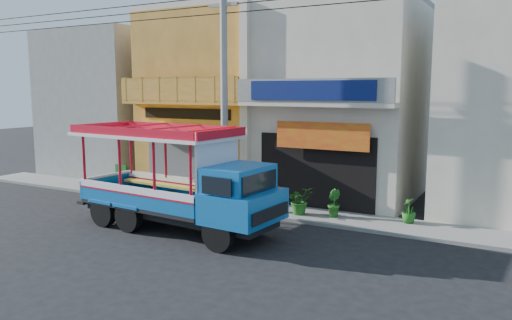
{
  "coord_description": "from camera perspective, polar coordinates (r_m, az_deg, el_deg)",
  "views": [
    {
      "loc": [
        8.92,
        -12.39,
        4.59
      ],
      "look_at": [
        0.77,
        2.5,
        2.18
      ],
      "focal_mm": 35.0,
      "sensor_mm": 36.0,
      "label": 1
    }
  ],
  "objects": [
    {
      "name": "ground",
      "position": [
        15.94,
        -6.85,
        -8.71
      ],
      "size": [
        90.0,
        90.0,
        0.0
      ],
      "primitive_type": "plane",
      "color": "black",
      "rests_on": "ground"
    },
    {
      "name": "sidewalk",
      "position": [
        19.2,
        0.12,
        -5.56
      ],
      "size": [
        30.0,
        2.0,
        0.12
      ],
      "primitive_type": "cube",
      "color": "slate",
      "rests_on": "ground"
    },
    {
      "name": "shophouse_left",
      "position": [
        24.11,
        -3.76,
        6.93
      ],
      "size": [
        6.0,
        7.5,
        8.24
      ],
      "color": "#A97325",
      "rests_on": "ground"
    },
    {
      "name": "shophouse_right",
      "position": [
        21.5,
        9.97,
        6.68
      ],
      "size": [
        6.0,
        6.75,
        8.24
      ],
      "color": "beige",
      "rests_on": "ground"
    },
    {
      "name": "party_pilaster",
      "position": [
        19.9,
        -1.24,
        6.39
      ],
      "size": [
        0.35,
        0.3,
        8.0
      ],
      "primitive_type": "cube",
      "color": "beige",
      "rests_on": "ground"
    },
    {
      "name": "filler_building_left",
      "position": [
        28.51,
        -15.75,
        6.21
      ],
      "size": [
        6.0,
        6.0,
        7.6
      ],
      "primitive_type": "cube",
      "color": "gray",
      "rests_on": "ground"
    },
    {
      "name": "utility_pole",
      "position": [
        18.49,
        -3.28,
        9.45
      ],
      "size": [
        28.0,
        0.26,
        9.0
      ],
      "color": "gray",
      "rests_on": "ground"
    },
    {
      "name": "songthaew_truck",
      "position": [
        16.0,
        -7.78,
        -2.6
      ],
      "size": [
        7.46,
        2.92,
        3.41
      ],
      "color": "black",
      "rests_on": "ground"
    },
    {
      "name": "green_sign",
      "position": [
        23.66,
        -15.11,
        -1.98
      ],
      "size": [
        0.69,
        0.35,
        1.06
      ],
      "color": "black",
      "rests_on": "sidewalk"
    },
    {
      "name": "potted_plant_a",
      "position": [
        18.1,
        5.04,
        -4.6
      ],
      "size": [
        1.19,
        1.2,
        1.01
      ],
      "primitive_type": "imported",
      "rotation": [
        0.0,
        0.0,
        0.87
      ],
      "color": "#22631C",
      "rests_on": "sidewalk"
    },
    {
      "name": "potted_plant_b",
      "position": [
        17.9,
        8.83,
        -4.88
      ],
      "size": [
        0.67,
        0.68,
        0.97
      ],
      "primitive_type": "imported",
      "rotation": [
        0.0,
        0.0,
        2.23
      ],
      "color": "#22631C",
      "rests_on": "sidewalk"
    },
    {
      "name": "potted_plant_c",
      "position": [
        17.63,
        17.05,
        -5.5
      ],
      "size": [
        0.5,
        0.5,
        0.87
      ],
      "primitive_type": "imported",
      "rotation": [
        0.0,
        0.0,
        4.74
      ],
      "color": "#22631C",
      "rests_on": "sidewalk"
    }
  ]
}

